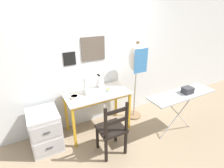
{
  "coord_description": "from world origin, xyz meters",
  "views": [
    {
      "loc": [
        -1.06,
        -2.25,
        2.16
      ],
      "look_at": [
        0.28,
        0.26,
        0.9
      ],
      "focal_mm": 28.0,
      "sensor_mm": 36.0,
      "label": 1
    }
  ],
  "objects_px": {
    "fabric_bowl": "(74,97)",
    "ironing_board": "(182,96)",
    "scissors": "(121,90)",
    "dress_form": "(137,63)",
    "wooden_chair": "(112,129)",
    "storage_box": "(188,90)",
    "sewing_machine": "(95,85)",
    "thread_spool_near_machine": "(107,91)",
    "filing_cabinet": "(45,130)",
    "thread_spool_mid_table": "(108,89)"
  },
  "relations": [
    {
      "from": "wooden_chair",
      "to": "filing_cabinet",
      "type": "relative_size",
      "value": 1.44
    },
    {
      "from": "thread_spool_mid_table",
      "to": "dress_form",
      "type": "distance_m",
      "value": 0.74
    },
    {
      "from": "sewing_machine",
      "to": "scissors",
      "type": "relative_size",
      "value": 2.85
    },
    {
      "from": "fabric_bowl",
      "to": "thread_spool_near_machine",
      "type": "distance_m",
      "value": 0.58
    },
    {
      "from": "dress_form",
      "to": "storage_box",
      "type": "bearing_deg",
      "value": -61.31
    },
    {
      "from": "scissors",
      "to": "filing_cabinet",
      "type": "xyz_separation_m",
      "value": [
        -1.35,
        0.1,
        -0.45
      ]
    },
    {
      "from": "fabric_bowl",
      "to": "thread_spool_near_machine",
      "type": "relative_size",
      "value": 3.61
    },
    {
      "from": "storage_box",
      "to": "thread_spool_near_machine",
      "type": "bearing_deg",
      "value": 146.67
    },
    {
      "from": "sewing_machine",
      "to": "filing_cabinet",
      "type": "xyz_separation_m",
      "value": [
        -0.92,
        -0.05,
        -0.6
      ]
    },
    {
      "from": "thread_spool_near_machine",
      "to": "sewing_machine",
      "type": "bearing_deg",
      "value": 154.48
    },
    {
      "from": "sewing_machine",
      "to": "thread_spool_near_machine",
      "type": "distance_m",
      "value": 0.25
    },
    {
      "from": "wooden_chair",
      "to": "thread_spool_mid_table",
      "type": "bearing_deg",
      "value": 67.6
    },
    {
      "from": "fabric_bowl",
      "to": "ironing_board",
      "type": "relative_size",
      "value": 0.11
    },
    {
      "from": "ironing_board",
      "to": "storage_box",
      "type": "distance_m",
      "value": 0.13
    },
    {
      "from": "storage_box",
      "to": "dress_form",
      "type": "bearing_deg",
      "value": 118.69
    },
    {
      "from": "fabric_bowl",
      "to": "scissors",
      "type": "distance_m",
      "value": 0.83
    },
    {
      "from": "wooden_chair",
      "to": "fabric_bowl",
      "type": "bearing_deg",
      "value": 120.38
    },
    {
      "from": "fabric_bowl",
      "to": "sewing_machine",
      "type": "bearing_deg",
      "value": 7.76
    },
    {
      "from": "ironing_board",
      "to": "storage_box",
      "type": "relative_size",
      "value": 7.0
    },
    {
      "from": "dress_form",
      "to": "fabric_bowl",
      "type": "bearing_deg",
      "value": -177.56
    },
    {
      "from": "thread_spool_near_machine",
      "to": "storage_box",
      "type": "xyz_separation_m",
      "value": [
        1.15,
        -0.75,
        0.07
      ]
    },
    {
      "from": "wooden_chair",
      "to": "ironing_board",
      "type": "relative_size",
      "value": 0.75
    },
    {
      "from": "dress_form",
      "to": "thread_spool_mid_table",
      "type": "bearing_deg",
      "value": -177.15
    },
    {
      "from": "filing_cabinet",
      "to": "storage_box",
      "type": "relative_size",
      "value": 3.64
    },
    {
      "from": "thread_spool_near_machine",
      "to": "scissors",
      "type": "bearing_deg",
      "value": -13.89
    },
    {
      "from": "scissors",
      "to": "storage_box",
      "type": "relative_size",
      "value": 0.69
    },
    {
      "from": "scissors",
      "to": "wooden_chair",
      "type": "height_order",
      "value": "wooden_chair"
    },
    {
      "from": "sewing_machine",
      "to": "scissors",
      "type": "distance_m",
      "value": 0.48
    },
    {
      "from": "thread_spool_near_machine",
      "to": "storage_box",
      "type": "bearing_deg",
      "value": -33.33
    },
    {
      "from": "thread_spool_mid_table",
      "to": "filing_cabinet",
      "type": "xyz_separation_m",
      "value": [
        -1.17,
        -0.02,
        -0.47
      ]
    },
    {
      "from": "scissors",
      "to": "dress_form",
      "type": "distance_m",
      "value": 0.62
    },
    {
      "from": "thread_spool_near_machine",
      "to": "dress_form",
      "type": "bearing_deg",
      "value": 7.73
    },
    {
      "from": "sewing_machine",
      "to": "dress_form",
      "type": "distance_m",
      "value": 0.92
    },
    {
      "from": "sewing_machine",
      "to": "thread_spool_mid_table",
      "type": "bearing_deg",
      "value": -6.92
    },
    {
      "from": "scissors",
      "to": "thread_spool_near_machine",
      "type": "bearing_deg",
      "value": 166.11
    },
    {
      "from": "scissors",
      "to": "wooden_chair",
      "type": "relative_size",
      "value": 0.13
    },
    {
      "from": "wooden_chair",
      "to": "ironing_board",
      "type": "bearing_deg",
      "value": -6.19
    },
    {
      "from": "wooden_chair",
      "to": "dress_form",
      "type": "bearing_deg",
      "value": 37.37
    },
    {
      "from": "fabric_bowl",
      "to": "ironing_board",
      "type": "xyz_separation_m",
      "value": [
        1.64,
        -0.77,
        -0.03
      ]
    },
    {
      "from": "fabric_bowl",
      "to": "thread_spool_mid_table",
      "type": "bearing_deg",
      "value": 2.03
    },
    {
      "from": "fabric_bowl",
      "to": "scissors",
      "type": "bearing_deg",
      "value": -6.87
    },
    {
      "from": "fabric_bowl",
      "to": "ironing_board",
      "type": "bearing_deg",
      "value": -25.08
    },
    {
      "from": "filing_cabinet",
      "to": "fabric_bowl",
      "type": "bearing_deg",
      "value": -0.57
    },
    {
      "from": "sewing_machine",
      "to": "storage_box",
      "type": "height_order",
      "value": "sewing_machine"
    },
    {
      "from": "thread_spool_near_machine",
      "to": "storage_box",
      "type": "distance_m",
      "value": 1.37
    },
    {
      "from": "wooden_chair",
      "to": "storage_box",
      "type": "distance_m",
      "value": 1.43
    },
    {
      "from": "ironing_board",
      "to": "thread_spool_mid_table",
      "type": "bearing_deg",
      "value": 141.74
    },
    {
      "from": "thread_spool_near_machine",
      "to": "dress_form",
      "type": "height_order",
      "value": "dress_form"
    },
    {
      "from": "thread_spool_near_machine",
      "to": "storage_box",
      "type": "relative_size",
      "value": 0.22
    },
    {
      "from": "sewing_machine",
      "to": "filing_cabinet",
      "type": "height_order",
      "value": "sewing_machine"
    }
  ]
}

